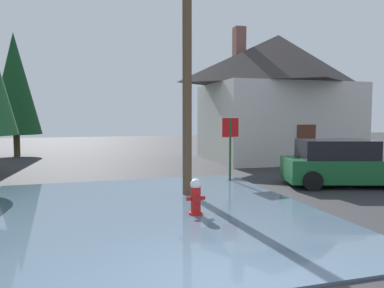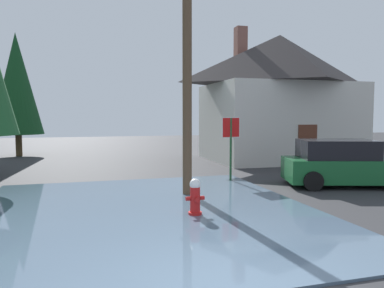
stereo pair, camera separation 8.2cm
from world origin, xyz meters
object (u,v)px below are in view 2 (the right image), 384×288
Objects in this scene: utility_pole at (187,23)px; pine_tree_short_left at (17,84)px; parked_car at (343,164)px; fire_hydrant at (195,198)px; stop_sign_far at (231,136)px; house at (279,95)px.

pine_tree_short_left is (-6.79, 13.62, -0.84)m from utility_pole.
utility_pole is 7.12m from parked_car.
stop_sign_far is (2.61, 4.22, 1.24)m from fire_hydrant.
house is 8.40m from parked_car.
pine_tree_short_left is at bearing 127.26° from stop_sign_far.
utility_pole reaches higher than fire_hydrant.
parked_car is (5.59, 0.02, -4.40)m from utility_pole.
pine_tree_short_left reaches higher than fire_hydrant.
utility_pole is at bearing -139.38° from stop_sign_far.
fire_hydrant is at bearing -100.80° from utility_pole.
pine_tree_short_left reaches higher than parked_car.
fire_hydrant is 0.13× the size of pine_tree_short_left.
utility_pole is at bearing -133.56° from house.
fire_hydrant is 13.15m from house.
parked_car is (-1.77, -7.73, -2.78)m from house.
stop_sign_far is 0.53× the size of parked_car.
fire_hydrant is at bearing -158.49° from parked_car.
pine_tree_short_left is at bearing 157.48° from house.
house reaches higher than pine_tree_short_left.
stop_sign_far is 15.01m from pine_tree_short_left.
pine_tree_short_left reaches higher than stop_sign_far.
parked_car is at bearing -47.68° from pine_tree_short_left.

